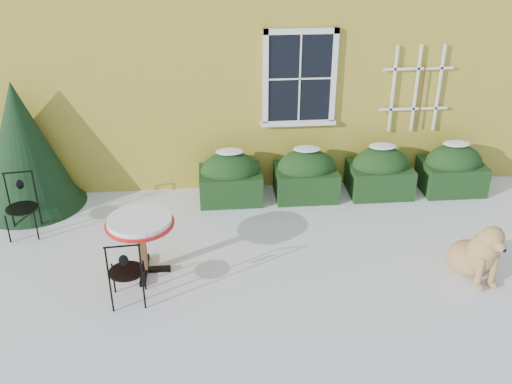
{
  "coord_description": "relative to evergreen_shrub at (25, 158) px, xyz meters",
  "views": [
    {
      "loc": [
        -0.64,
        -6.19,
        4.58
      ],
      "look_at": [
        0.0,
        1.0,
        0.9
      ],
      "focal_mm": 40.0,
      "sensor_mm": 36.0,
      "label": 1
    }
  ],
  "objects": [
    {
      "name": "ground",
      "position": [
        3.65,
        -2.65,
        -0.86
      ],
      "size": [
        80.0,
        80.0,
        0.0
      ],
      "primitive_type": "plane",
      "color": "white",
      "rests_on": "ground"
    },
    {
      "name": "patio_chair_far",
      "position": [
        0.14,
        -0.96,
        -0.37
      ],
      "size": [
        0.48,
        0.48,
        0.97
      ],
      "rotation": [
        0.0,
        0.0,
        0.12
      ],
      "color": "black",
      "rests_on": "ground"
    },
    {
      "name": "patio_chair_near",
      "position": [
        1.92,
        -2.84,
        -0.38
      ],
      "size": [
        0.46,
        0.45,
        0.95
      ],
      "rotation": [
        0.0,
        0.0,
        3.21
      ],
      "color": "black",
      "rests_on": "ground"
    },
    {
      "name": "bistro_table",
      "position": [
        2.05,
        -2.18,
        -0.15
      ],
      "size": [
        0.92,
        0.92,
        0.85
      ],
      "rotation": [
        0.0,
        0.0,
        0.28
      ],
      "color": "black",
      "rests_on": "ground"
    },
    {
      "name": "dog",
      "position": [
        6.55,
        -2.7,
        -0.49
      ],
      "size": [
        0.69,
        1.03,
        0.91
      ],
      "rotation": [
        0.0,
        0.0,
        0.21
      ],
      "color": "tan",
      "rests_on": "ground"
    },
    {
      "name": "evergreen_shrub",
      "position": [
        0.0,
        0.0,
        0.0
      ],
      "size": [
        1.76,
        1.76,
        2.13
      ],
      "rotation": [
        0.0,
        0.0,
        -0.24
      ],
      "color": "black",
      "rests_on": "ground"
    },
    {
      "name": "hedge_row",
      "position": [
        5.3,
        -0.1,
        -0.46
      ],
      "size": [
        4.95,
        0.8,
        0.91
      ],
      "color": "black",
      "rests_on": "ground"
    }
  ]
}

